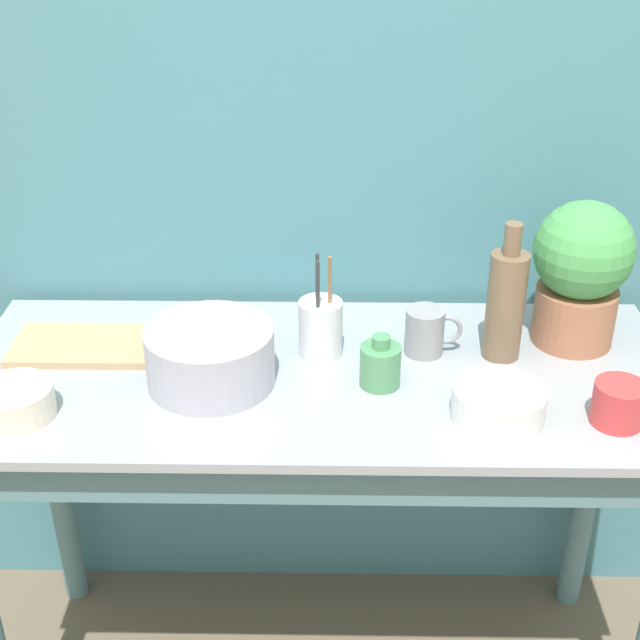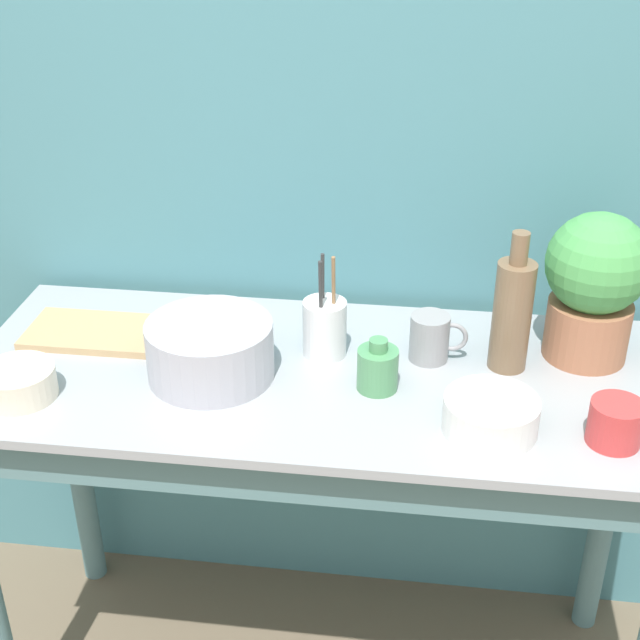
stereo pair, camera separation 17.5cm
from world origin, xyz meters
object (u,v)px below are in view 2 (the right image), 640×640
bowl_wash_large (210,350)px  bottle_tall (512,313)px  bottle_short (378,368)px  bowl_small_cream (18,383)px  tray_board (98,332)px  utensil_cup (324,327)px  bowl_small_enamel_white (491,415)px  mug_grey (431,337)px  potted_plant (595,283)px  mug_red (617,423)px

bowl_wash_large → bottle_tall: bearing=10.8°
bottle_short → bowl_small_cream: (-0.69, -0.12, -0.02)m
bowl_small_cream → tray_board: bearing=74.4°
bottle_tall → bowl_wash_large: bearing=-169.2°
bowl_small_cream → bowl_wash_large: bearing=19.2°
bottle_tall → utensil_cup: size_ratio=1.28×
bowl_small_enamel_white → mug_grey: bearing=115.3°
mug_grey → tray_board: bearing=179.8°
bottle_short → potted_plant: bearing=23.5°
bowl_wash_large → tray_board: bowl_wash_large is taller
mug_grey → bowl_wash_large: bearing=-164.3°
bowl_wash_large → mug_grey: (0.43, 0.12, -0.01)m
bowl_wash_large → mug_grey: size_ratio=2.12×
bowl_small_enamel_white → tray_board: 0.87m
bowl_small_cream → potted_plant: bearing=15.2°
potted_plant → tray_board: size_ratio=1.03×
bottle_tall → mug_red: bottle_tall is taller
mug_grey → tray_board: size_ratio=0.39×
potted_plant → mug_grey: 0.34m
bottle_tall → mug_grey: bearing=176.6°
bottle_short → tray_board: bottle_short is taller
potted_plant → tray_board: potted_plant is taller
utensil_cup → mug_red: bearing=-23.4°
bowl_small_cream → bowl_small_enamel_white: (0.90, 0.00, 0.00)m
bottle_short → bowl_small_cream: 0.70m
utensil_cup → potted_plant: bearing=6.7°
potted_plant → mug_red: size_ratio=2.43×
bottle_tall → bottle_short: bottle_tall is taller
mug_red → tray_board: mug_red is taller
bowl_small_cream → tray_board: 0.26m
bowl_small_enamel_white → bowl_small_cream: bearing=-179.8°
utensil_cup → tray_board: 0.50m
mug_red → mug_grey: (-0.33, 0.25, 0.01)m
potted_plant → mug_red: bearing=-87.1°
bottle_tall → mug_grey: 0.17m
potted_plant → bottle_tall: (-0.16, -0.06, -0.04)m
mug_red → bowl_small_cream: mug_red is taller
bowl_wash_large → tray_board: 0.31m
bowl_wash_large → mug_red: (0.77, -0.13, -0.02)m
bottle_tall → bottle_short: bearing=-155.6°
bowl_wash_large → bowl_small_enamel_white: bowl_wash_large is taller
bottle_tall → utensil_cup: 0.38m
bottle_short → mug_grey: (0.10, 0.13, 0.00)m
mug_red → bowl_small_cream: size_ratio=0.89×
utensil_cup → tray_board: size_ratio=0.75×
bottle_short → bowl_small_enamel_white: 0.24m
bowl_small_cream → mug_grey: bearing=17.3°
mug_grey → bowl_small_cream: size_ratio=0.82×
bowl_wash_large → tray_board: size_ratio=0.83×
bottle_tall → utensil_cup: bearing=179.7°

